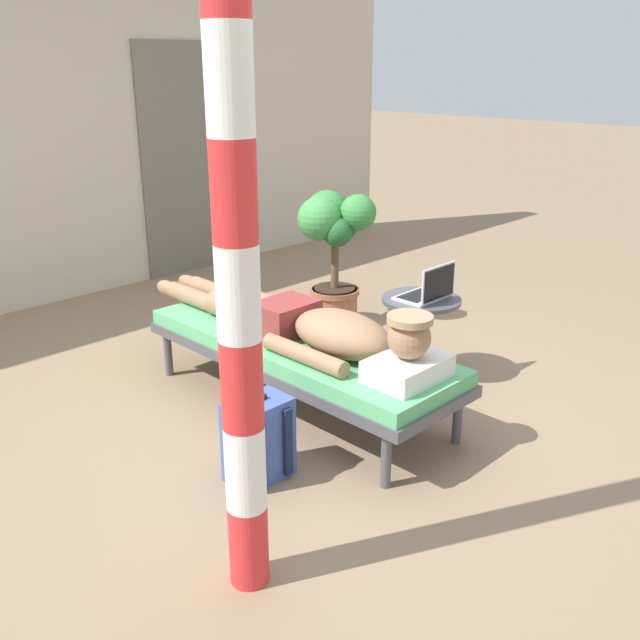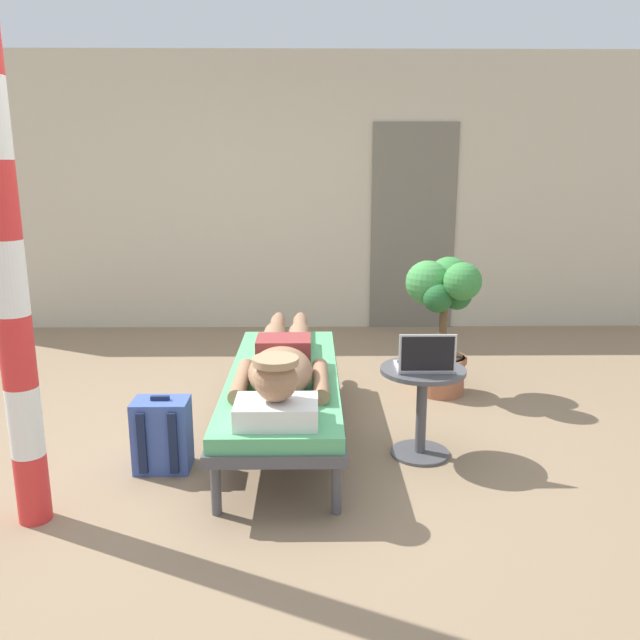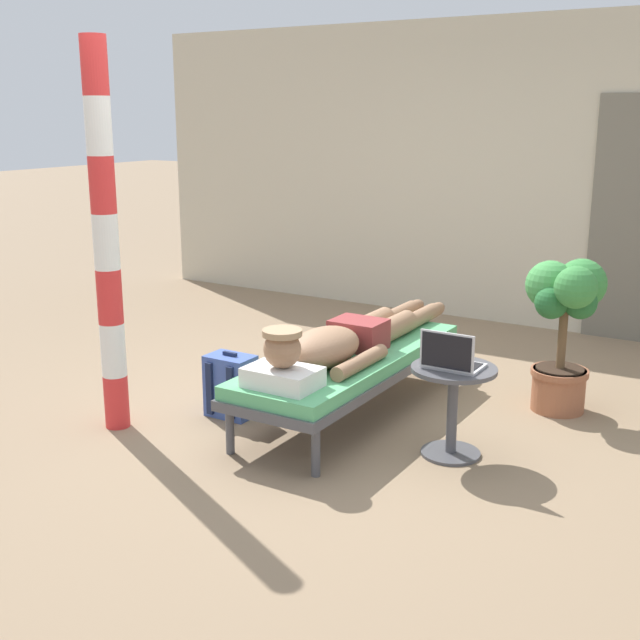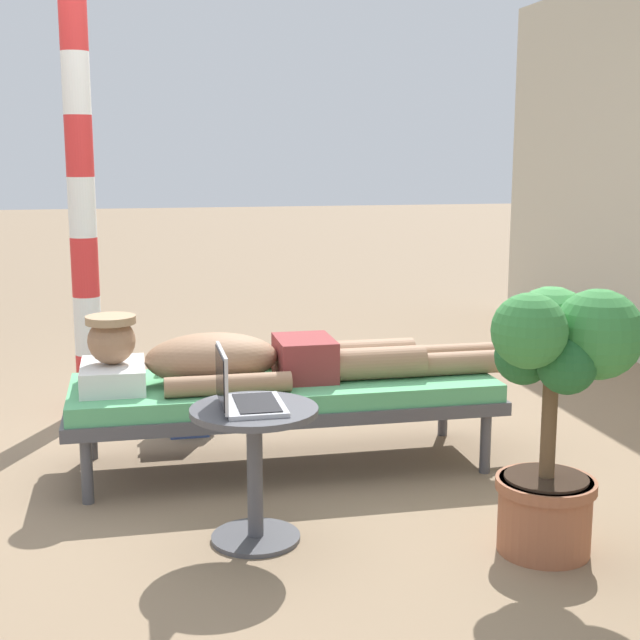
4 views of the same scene
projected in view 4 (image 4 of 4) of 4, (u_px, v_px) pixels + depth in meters
ground_plane at (255, 463)px, 4.29m from camera, size 40.00×40.00×0.00m
lounge_chair at (284, 394)px, 4.20m from camera, size 0.67×1.98×0.42m
person_reclining at (262, 359)px, 4.15m from camera, size 0.53×2.17×0.33m
side_table at (255, 451)px, 3.38m from camera, size 0.48×0.48×0.52m
laptop at (240, 393)px, 3.33m from camera, size 0.31×0.24×0.23m
backpack at (188, 394)px, 4.76m from camera, size 0.30×0.26×0.42m
potted_plant at (556, 386)px, 3.24m from camera, size 0.50×0.57×0.99m
porch_post at (82, 207)px, 4.95m from camera, size 0.15×0.15×2.31m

